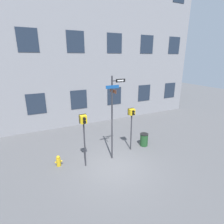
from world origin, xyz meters
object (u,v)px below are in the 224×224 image
object	(u,v)px
street_sign_pole	(113,113)
pedestrian_signal_left	(84,126)
pedestrian_signal_right	(132,118)
fire_hydrant	(58,161)
trash_bin	(144,140)

from	to	relation	value
street_sign_pole	pedestrian_signal_left	bearing A→B (deg)	-177.76
street_sign_pole	pedestrian_signal_left	xyz separation A→B (m)	(-1.73, -0.07, -0.51)
street_sign_pole	pedestrian_signal_left	distance (m)	1.81
street_sign_pole	pedestrian_signal_right	world-z (taller)	street_sign_pole
street_sign_pole	fire_hydrant	world-z (taller)	street_sign_pole
pedestrian_signal_right	fire_hydrant	xyz separation A→B (m)	(-4.61, 0.16, -1.92)
fire_hydrant	pedestrian_signal_right	bearing A→B (deg)	-1.95
street_sign_pole	pedestrian_signal_right	size ratio (longest dim) A/B	1.75
pedestrian_signal_right	fire_hydrant	bearing A→B (deg)	178.05
pedestrian_signal_right	trash_bin	xyz separation A→B (m)	(1.11, 0.08, -1.79)
fire_hydrant	pedestrian_signal_left	bearing A→B (deg)	-24.90
pedestrian_signal_right	fire_hydrant	size ratio (longest dim) A/B	4.38
street_sign_pole	trash_bin	size ratio (longest dim) A/B	5.65
street_sign_pole	pedestrian_signal_right	xyz separation A→B (m)	(1.50, 0.41, -0.66)
pedestrian_signal_left	trash_bin	size ratio (longest dim) A/B	3.46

